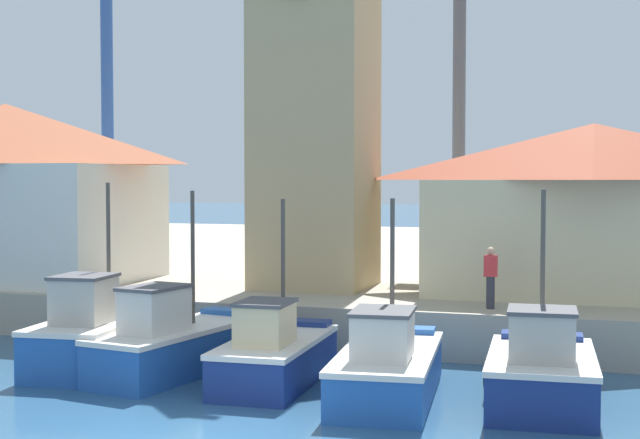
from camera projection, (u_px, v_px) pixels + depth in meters
quay_wharf at (450, 264)px, 42.57m from camera, size 120.00×40.00×1.26m
fishing_boat_far_left at (98, 336)px, 21.87m from camera, size 2.45×4.70×4.57m
fishing_boat_left_outer at (176, 343)px, 21.24m from camera, size 2.64×5.29×4.38m
fishing_boat_left_inner at (275, 354)px, 20.22m from camera, size 2.03×4.56×4.20m
fishing_boat_mid_left at (388, 366)px, 18.92m from camera, size 2.45×5.19×4.24m
fishing_boat_center at (541, 372)px, 18.21m from camera, size 2.40×4.23×4.44m
clock_tower at (315, 56)px, 27.79m from camera, size 3.92×3.92×15.44m
warehouse_left at (6, 189)px, 30.19m from camera, size 9.65×6.23×5.96m
warehouse_right at (593, 207)px, 26.37m from camera, size 9.76×5.97×5.05m
port_crane_near at (463, 98)px, 38.47m from camera, size 5.29×8.79×17.93m
port_crane_far at (108, 95)px, 41.21m from camera, size 3.52×8.70×18.56m
dock_worker_near_tower at (491, 277)px, 23.30m from camera, size 0.34×0.22×1.62m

